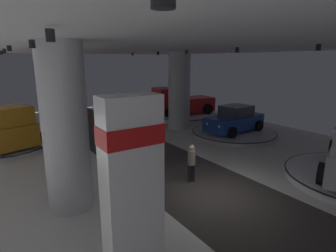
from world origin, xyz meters
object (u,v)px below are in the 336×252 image
at_px(display_car_mid_right, 235,120).
at_px(pickup_truck_far_left, 2,128).
at_px(display_platform_far_right, 183,115).
at_px(display_platform_mid_right, 234,133).
at_px(display_platform_far_left, 3,145).
at_px(column_right, 179,91).
at_px(brand_sign_pylon, 133,203).
at_px(column_left, 65,129).
at_px(visitor_walking_near, 191,161).
at_px(pickup_truck_far_right, 180,103).

xyz_separation_m(display_car_mid_right, pickup_truck_far_left, (-13.01, 5.34, 0.12)).
height_order(display_platform_far_right, display_platform_mid_right, display_platform_far_right).
bearing_deg(display_car_mid_right, display_platform_far_left, 156.68).
relative_size(column_right, display_platform_far_right, 0.97).
bearing_deg(brand_sign_pylon, pickup_truck_far_left, 96.44).
height_order(column_right, display_car_mid_right, column_right).
bearing_deg(column_left, visitor_walking_near, -8.81).
distance_m(display_platform_far_left, pickup_truck_far_left, 1.08).
xyz_separation_m(column_left, display_car_mid_right, (11.57, 3.42, -1.71)).
xyz_separation_m(display_platform_mid_right, display_platform_far_left, (-13.07, 5.65, -0.03)).
distance_m(column_left, display_platform_far_right, 15.94).
xyz_separation_m(display_platform_mid_right, display_car_mid_right, (0.03, 0.00, 0.89)).
bearing_deg(column_left, column_right, 36.24).
bearing_deg(column_left, pickup_truck_far_right, 40.13).
height_order(column_right, visitor_walking_near, column_right).
xyz_separation_m(column_right, pickup_truck_far_right, (2.19, 2.91, -1.45)).
relative_size(column_left, visitor_walking_near, 3.46).
bearing_deg(display_platform_mid_right, brand_sign_pylon, -144.95).
height_order(display_platform_far_right, visitor_walking_near, visitor_walking_near).
height_order(display_platform_far_right, display_car_mid_right, display_car_mid_right).
distance_m(column_right, display_car_mid_right, 4.47).
relative_size(display_platform_mid_right, pickup_truck_far_left, 0.98).
bearing_deg(display_platform_far_left, display_platform_far_right, 3.71).
height_order(brand_sign_pylon, display_platform_far_right, brand_sign_pylon).
bearing_deg(display_platform_far_left, column_right, -10.00).
distance_m(brand_sign_pylon, pickup_truck_far_right, 18.81).
distance_m(display_platform_far_left, visitor_walking_near, 11.60).
height_order(pickup_truck_far_right, visitor_walking_near, pickup_truck_far_right).
bearing_deg(visitor_walking_near, column_left, 171.19).
bearing_deg(display_platform_mid_right, column_left, -163.49).
height_order(column_right, display_platform_far_left, column_right).
xyz_separation_m(pickup_truck_far_right, display_platform_mid_right, (-0.33, -6.58, -1.15)).
bearing_deg(display_platform_far_right, column_left, -140.74).
relative_size(display_platform_far_left, visitor_walking_near, 3.57).
distance_m(display_platform_far_right, display_platform_mid_right, 6.57).
xyz_separation_m(column_right, display_platform_far_left, (-11.21, 1.98, -2.62)).
height_order(column_left, pickup_truck_far_right, column_left).
relative_size(brand_sign_pylon, pickup_truck_far_right, 0.78).
distance_m(display_platform_far_right, visitor_walking_near, 13.09).
distance_m(display_car_mid_right, visitor_walking_near, 8.07).
xyz_separation_m(pickup_truck_far_left, visitor_walking_near, (6.09, -9.48, -0.26)).
height_order(column_left, column_right, same).
xyz_separation_m(pickup_truck_far_right, display_car_mid_right, (-0.30, -6.58, -0.26)).
bearing_deg(brand_sign_pylon, column_right, 50.65).
distance_m(display_car_mid_right, pickup_truck_far_left, 14.06).
relative_size(column_right, pickup_truck_far_left, 0.97).
bearing_deg(visitor_walking_near, display_car_mid_right, 30.89).
distance_m(column_left, display_car_mid_right, 12.18).
distance_m(column_right, visitor_walking_near, 9.47).
height_order(display_platform_far_left, pickup_truck_far_left, pickup_truck_far_left).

